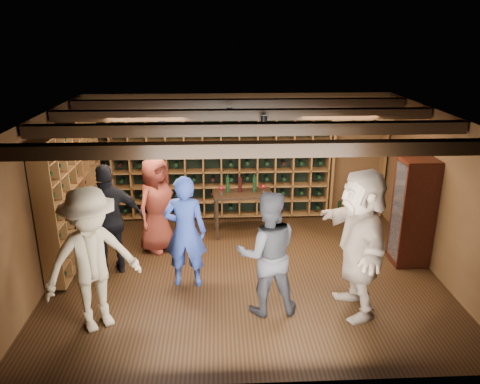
{
  "coord_description": "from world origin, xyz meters",
  "views": [
    {
      "loc": [
        -0.41,
        -6.64,
        3.7
      ],
      "look_at": [
        -0.08,
        0.2,
        1.28
      ],
      "focal_mm": 35.0,
      "sensor_mm": 36.0,
      "label": 1
    }
  ],
  "objects_px": {
    "man_grey_suit": "(267,253)",
    "tasting_table": "(242,197)",
    "guest_khaki": "(92,260)",
    "guest_beige": "(359,242)",
    "display_cabinet": "(413,214)",
    "guest_woman_black": "(110,220)",
    "guest_red_floral": "(157,205)",
    "man_blue_shirt": "(185,232)"
  },
  "relations": [
    {
      "from": "display_cabinet",
      "to": "guest_woman_black",
      "type": "xyz_separation_m",
      "value": [
        -4.81,
        -0.09,
        0.03
      ]
    },
    {
      "from": "guest_red_floral",
      "to": "guest_beige",
      "type": "height_order",
      "value": "guest_beige"
    },
    {
      "from": "guest_red_floral",
      "to": "guest_woman_black",
      "type": "relative_size",
      "value": 0.93
    },
    {
      "from": "guest_woman_black",
      "to": "guest_khaki",
      "type": "relative_size",
      "value": 0.93
    },
    {
      "from": "guest_khaki",
      "to": "guest_beige",
      "type": "bearing_deg",
      "value": -29.96
    },
    {
      "from": "man_blue_shirt",
      "to": "guest_red_floral",
      "type": "bearing_deg",
      "value": -60.43
    },
    {
      "from": "guest_khaki",
      "to": "guest_beige",
      "type": "xyz_separation_m",
      "value": [
        3.45,
        0.22,
        0.06
      ]
    },
    {
      "from": "display_cabinet",
      "to": "guest_beige",
      "type": "height_order",
      "value": "guest_beige"
    },
    {
      "from": "guest_red_floral",
      "to": "guest_woman_black",
      "type": "xyz_separation_m",
      "value": [
        -0.62,
        -0.78,
        0.06
      ]
    },
    {
      "from": "man_grey_suit",
      "to": "man_blue_shirt",
      "type": "bearing_deg",
      "value": -37.11
    },
    {
      "from": "guest_red_floral",
      "to": "guest_woman_black",
      "type": "height_order",
      "value": "guest_woman_black"
    },
    {
      "from": "display_cabinet",
      "to": "guest_beige",
      "type": "relative_size",
      "value": 0.86
    },
    {
      "from": "man_grey_suit",
      "to": "tasting_table",
      "type": "relative_size",
      "value": 1.55
    },
    {
      "from": "guest_beige",
      "to": "man_grey_suit",
      "type": "bearing_deg",
      "value": -95.01
    },
    {
      "from": "man_grey_suit",
      "to": "guest_red_floral",
      "type": "bearing_deg",
      "value": -52.27
    },
    {
      "from": "man_blue_shirt",
      "to": "guest_red_floral",
      "type": "xyz_separation_m",
      "value": [
        -0.57,
        1.21,
        -0.03
      ]
    },
    {
      "from": "man_blue_shirt",
      "to": "man_grey_suit",
      "type": "relative_size",
      "value": 0.99
    },
    {
      "from": "guest_red_floral",
      "to": "guest_woman_black",
      "type": "distance_m",
      "value": 1.0
    },
    {
      "from": "guest_beige",
      "to": "tasting_table",
      "type": "bearing_deg",
      "value": -155.21
    },
    {
      "from": "guest_woman_black",
      "to": "tasting_table",
      "type": "xyz_separation_m",
      "value": [
        2.13,
        1.37,
        -0.16
      ]
    },
    {
      "from": "guest_khaki",
      "to": "guest_beige",
      "type": "height_order",
      "value": "guest_beige"
    },
    {
      "from": "guest_woman_black",
      "to": "guest_red_floral",
      "type": "bearing_deg",
      "value": -147.37
    },
    {
      "from": "guest_woman_black",
      "to": "guest_beige",
      "type": "relative_size",
      "value": 0.88
    },
    {
      "from": "guest_khaki",
      "to": "display_cabinet",
      "type": "bearing_deg",
      "value": -15.55
    },
    {
      "from": "guest_khaki",
      "to": "man_blue_shirt",
      "type": "bearing_deg",
      "value": 9.24
    },
    {
      "from": "man_grey_suit",
      "to": "guest_red_floral",
      "type": "distance_m",
      "value": 2.61
    },
    {
      "from": "display_cabinet",
      "to": "guest_red_floral",
      "type": "xyz_separation_m",
      "value": [
        -4.19,
        0.69,
        -0.02
      ]
    },
    {
      "from": "guest_beige",
      "to": "tasting_table",
      "type": "height_order",
      "value": "guest_beige"
    },
    {
      "from": "man_blue_shirt",
      "to": "guest_beige",
      "type": "xyz_separation_m",
      "value": [
        2.35,
        -0.8,
        0.15
      ]
    },
    {
      "from": "man_grey_suit",
      "to": "guest_khaki",
      "type": "height_order",
      "value": "guest_khaki"
    },
    {
      "from": "man_grey_suit",
      "to": "guest_khaki",
      "type": "relative_size",
      "value": 0.91
    },
    {
      "from": "man_grey_suit",
      "to": "guest_red_floral",
      "type": "height_order",
      "value": "man_grey_suit"
    },
    {
      "from": "guest_red_floral",
      "to": "tasting_table",
      "type": "xyz_separation_m",
      "value": [
        1.51,
        0.59,
        -0.1
      ]
    },
    {
      "from": "guest_khaki",
      "to": "guest_red_floral",
      "type": "bearing_deg",
      "value": 43.02
    },
    {
      "from": "display_cabinet",
      "to": "guest_beige",
      "type": "bearing_deg",
      "value": -133.97
    },
    {
      "from": "tasting_table",
      "to": "guest_woman_black",
      "type": "bearing_deg",
      "value": -151.27
    },
    {
      "from": "man_grey_suit",
      "to": "tasting_table",
      "type": "height_order",
      "value": "man_grey_suit"
    },
    {
      "from": "man_blue_shirt",
      "to": "guest_woman_black",
      "type": "xyz_separation_m",
      "value": [
        -1.19,
        0.43,
        0.03
      ]
    },
    {
      "from": "guest_red_floral",
      "to": "guest_khaki",
      "type": "distance_m",
      "value": 2.29
    },
    {
      "from": "guest_woman_black",
      "to": "guest_beige",
      "type": "bearing_deg",
      "value": 142.3
    },
    {
      "from": "guest_khaki",
      "to": "tasting_table",
      "type": "distance_m",
      "value": 3.48
    },
    {
      "from": "man_grey_suit",
      "to": "guest_beige",
      "type": "xyz_separation_m",
      "value": [
        1.22,
        -0.03,
        0.15
      ]
    }
  ]
}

